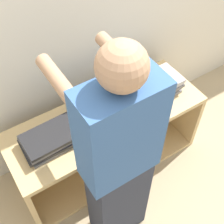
# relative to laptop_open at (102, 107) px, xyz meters

# --- Properties ---
(ground_plane) EXTENTS (12.00, 12.00, 0.00)m
(ground_plane) POSITION_rel_laptop_open_xyz_m (0.00, -0.31, -0.62)
(ground_plane) COLOR tan
(wall_back) EXTENTS (8.00, 0.05, 2.40)m
(wall_back) POSITION_rel_laptop_open_xyz_m (0.00, 0.30, 0.58)
(wall_back) COLOR silver
(wall_back) RESTS_ON ground_plane
(cart) EXTENTS (1.42, 0.51, 0.58)m
(cart) POSITION_rel_laptop_open_xyz_m (0.00, 0.01, -0.33)
(cart) COLOR tan
(cart) RESTS_ON ground_plane
(laptop_open) EXTENTS (0.37, 0.34, 0.21)m
(laptop_open) POSITION_rel_laptop_open_xyz_m (0.00, 0.00, 0.00)
(laptop_open) COLOR gray
(laptop_open) RESTS_ON cart
(laptop_stack_left) EXTENTS (0.40, 0.24, 0.09)m
(laptop_stack_left) POSITION_rel_laptop_open_xyz_m (-0.40, -0.06, -0.00)
(laptop_stack_left) COLOR slate
(laptop_stack_left) RESTS_ON cart
(laptop_stack_right) EXTENTS (0.40, 0.25, 0.13)m
(laptop_stack_right) POSITION_rel_laptop_open_xyz_m (0.40, -0.06, 0.02)
(laptop_stack_right) COLOR gray
(laptop_stack_right) RESTS_ON cart
(person) EXTENTS (0.40, 0.52, 1.58)m
(person) POSITION_rel_laptop_open_xyz_m (-0.21, -0.52, 0.17)
(person) COLOR #2D3342
(person) RESTS_ON ground_plane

